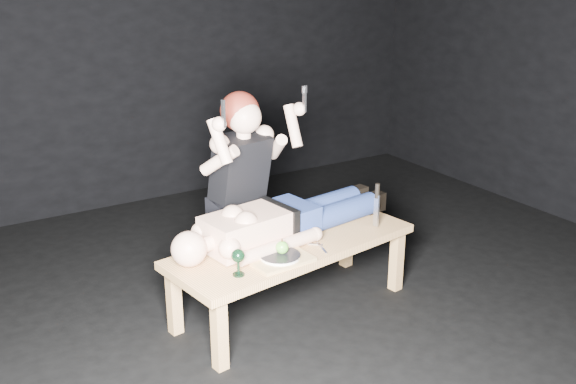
% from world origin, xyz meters
% --- Properties ---
extents(ground, '(5.00, 5.00, 0.00)m').
position_xyz_m(ground, '(0.00, 0.00, 0.00)').
color(ground, black).
rests_on(ground, ground).
extents(back_wall, '(5.00, 0.00, 5.00)m').
position_xyz_m(back_wall, '(0.00, 2.50, 1.50)').
color(back_wall, black).
rests_on(back_wall, ground).
extents(table, '(1.59, 0.78, 0.45)m').
position_xyz_m(table, '(-0.20, 0.16, 0.23)').
color(table, tan).
rests_on(table, ground).
extents(lying_man, '(1.51, 0.65, 0.25)m').
position_xyz_m(lying_man, '(-0.18, 0.28, 0.58)').
color(lying_man, '#D4A289').
rests_on(lying_man, table).
extents(kneeling_woman, '(0.83, 0.90, 1.34)m').
position_xyz_m(kneeling_woman, '(-0.35, 0.64, 0.67)').
color(kneeling_woman, black).
rests_on(kneeling_woman, ground).
extents(serving_tray, '(0.35, 0.26, 0.02)m').
position_xyz_m(serving_tray, '(-0.40, -0.02, 0.46)').
color(serving_tray, tan).
rests_on(serving_tray, table).
extents(plate, '(0.24, 0.24, 0.02)m').
position_xyz_m(plate, '(-0.40, -0.02, 0.48)').
color(plate, white).
rests_on(plate, serving_tray).
extents(apple, '(0.07, 0.07, 0.07)m').
position_xyz_m(apple, '(-0.38, -0.01, 0.52)').
color(apple, green).
rests_on(apple, plate).
extents(goblet, '(0.08, 0.08, 0.15)m').
position_xyz_m(goblet, '(-0.67, -0.05, 0.53)').
color(goblet, black).
rests_on(goblet, table).
extents(fork_flat, '(0.04, 0.16, 0.01)m').
position_xyz_m(fork_flat, '(-0.52, -0.06, 0.45)').
color(fork_flat, '#B2B2B7').
rests_on(fork_flat, table).
extents(knife_flat, '(0.06, 0.16, 0.01)m').
position_xyz_m(knife_flat, '(-0.11, -0.00, 0.45)').
color(knife_flat, '#B2B2B7').
rests_on(knife_flat, table).
extents(spoon_flat, '(0.13, 0.12, 0.01)m').
position_xyz_m(spoon_flat, '(-0.14, 0.08, 0.45)').
color(spoon_flat, '#B2B2B7').
rests_on(spoon_flat, table).
extents(carving_knife, '(0.04, 0.05, 0.29)m').
position_xyz_m(carving_knife, '(0.36, 0.08, 0.59)').
color(carving_knife, '#B2B2B7').
rests_on(carving_knife, table).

